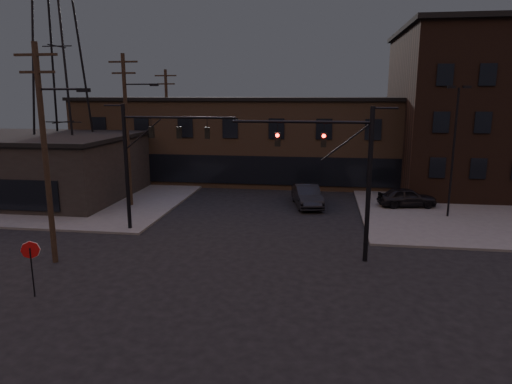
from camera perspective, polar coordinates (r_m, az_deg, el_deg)
ground at (r=21.00m, az=-3.80°, el=-11.95°), size 140.00×140.00×0.00m
sidewalk_nw at (r=49.13m, az=-23.95°, el=1.09°), size 30.00×30.00×0.15m
building_row at (r=47.14m, az=3.30°, el=6.51°), size 40.00×12.00×8.00m
building_left at (r=42.72m, az=-26.18°, el=2.69°), size 16.00×12.00×5.00m
traffic_signal_near at (r=23.55m, az=11.26°, el=3.02°), size 7.12×0.24×8.00m
traffic_signal_far at (r=29.07m, az=-13.68°, el=4.75°), size 7.12×0.24×8.00m
stop_sign at (r=21.73m, az=-26.33°, el=-7.17°), size 0.72×0.33×2.48m
utility_pole_near at (r=24.92m, az=-24.78°, el=4.81°), size 3.70×0.28×11.00m
utility_pole_mid at (r=35.91m, az=-15.75°, el=7.76°), size 3.70×0.28×11.50m
utility_pole_far at (r=47.47m, az=-11.01°, el=8.51°), size 2.20×0.28×11.00m
transmission_tower at (r=43.07m, az=-23.63°, el=16.37°), size 7.00×7.00×25.00m
lot_light_a at (r=34.05m, az=23.55°, el=5.96°), size 1.50×0.28×9.14m
parked_car_lot_a at (r=36.69m, az=18.34°, el=-0.61°), size 4.53×2.38×1.47m
car_crossing at (r=35.74m, az=6.40°, el=-0.45°), size 2.82×5.39×1.69m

